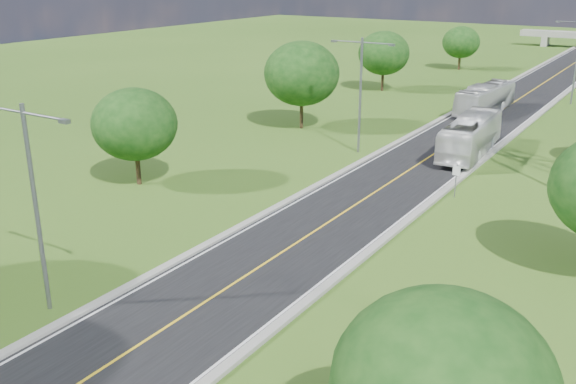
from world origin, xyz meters
name	(u,v)px	position (x,y,z in m)	size (l,w,h in m)	color
ground	(476,127)	(0.00, 60.00, 0.00)	(260.00, 260.00, 0.00)	#345718
road	(492,116)	(0.00, 66.00, 0.03)	(8.00, 150.00, 0.06)	black
curb_left	(455,111)	(-4.25, 66.00, 0.11)	(0.50, 150.00, 0.22)	gray
curb_right	(532,120)	(4.25, 66.00, 0.11)	(0.50, 150.00, 0.22)	gray
speed_limit_sign	(456,176)	(5.20, 37.98, 1.60)	(0.55, 0.09, 2.40)	slate
streetlight_near_left	(34,192)	(-6.00, 12.00, 5.94)	(5.90, 0.25, 10.00)	slate
streetlight_mid_left	(361,86)	(-6.00, 45.00, 5.94)	(5.90, 0.25, 10.00)	slate
tree_lb	(135,124)	(-16.00, 28.00, 4.64)	(6.30, 6.30, 7.33)	black
tree_lc	(302,74)	(-15.00, 50.00, 5.58)	(7.56, 7.56, 8.79)	black
tree_ld	(384,53)	(-17.00, 74.00, 4.95)	(6.72, 6.72, 7.82)	black
tree_le	(461,42)	(-14.50, 98.00, 4.33)	(5.88, 5.88, 6.84)	black
bus_outbound	(471,136)	(2.62, 49.39, 1.75)	(2.84, 12.14, 3.38)	silver
bus_inbound	(485,98)	(-1.35, 67.32, 1.67)	(2.71, 11.57, 3.22)	silver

